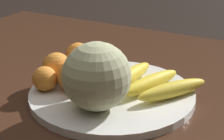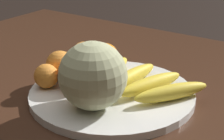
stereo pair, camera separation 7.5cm
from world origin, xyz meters
name	(u,v)px [view 2 (the right image)]	position (x,y,z in m)	size (l,w,h in m)	color
kitchen_table	(118,123)	(0.00, 0.00, 0.66)	(1.44, 0.99, 0.75)	#3D2316
fruit_bowl	(112,93)	(-0.01, 0.04, 0.76)	(0.37, 0.37, 0.02)	white
melon	(93,76)	(-0.02, 0.13, 0.84)	(0.14, 0.14, 0.14)	#B2B789
banana_bunch	(128,77)	(-0.02, 0.00, 0.79)	(0.34, 0.20, 0.04)	brown
orange_front_left	(105,56)	(0.08, -0.05, 0.80)	(0.07, 0.07, 0.07)	orange
orange_front_right	(89,63)	(0.08, 0.01, 0.81)	(0.07, 0.07, 0.07)	orange
orange_mid_center	(60,65)	(0.13, 0.06, 0.80)	(0.07, 0.07, 0.07)	orange
orange_back_left	(46,76)	(0.12, 0.11, 0.80)	(0.06, 0.06, 0.06)	orange
orange_back_right	(84,54)	(0.13, -0.04, 0.80)	(0.06, 0.06, 0.06)	orange
orange_top_small	(73,74)	(0.07, 0.08, 0.80)	(0.07, 0.07, 0.07)	orange
produce_tag	(111,78)	(0.03, -0.01, 0.77)	(0.08, 0.06, 0.00)	white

